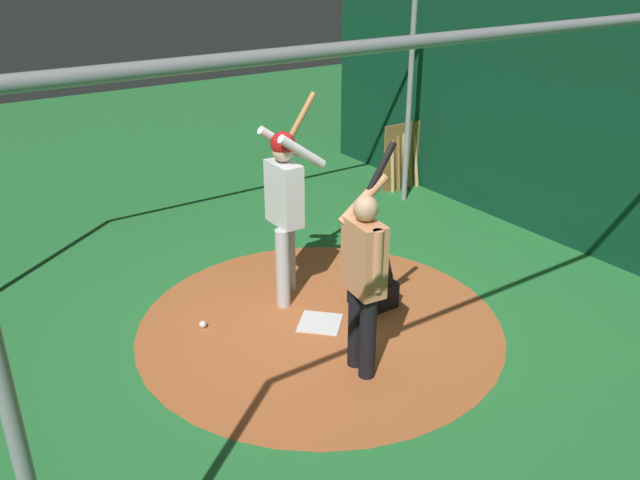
{
  "coord_description": "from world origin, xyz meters",
  "views": [
    {
      "loc": [
        3.24,
        4.75,
        3.57
      ],
      "look_at": [
        0.0,
        0.0,
        0.95
      ],
      "focal_mm": 36.6,
      "sensor_mm": 36.0,
      "label": 1
    }
  ],
  "objects_px": {
    "batter": "(285,199)",
    "bat_rack": "(411,157)",
    "baseball_0": "(203,324)",
    "visitor": "(364,274)",
    "home_plate": "(320,323)",
    "catcher": "(371,275)"
  },
  "relations": [
    {
      "from": "catcher",
      "to": "baseball_0",
      "type": "relative_size",
      "value": 13.08
    },
    {
      "from": "catcher",
      "to": "bat_rack",
      "type": "xyz_separation_m",
      "value": [
        -2.91,
        -2.65,
        0.11
      ]
    },
    {
      "from": "visitor",
      "to": "baseball_0",
      "type": "height_order",
      "value": "visitor"
    },
    {
      "from": "visitor",
      "to": "bat_rack",
      "type": "distance_m",
      "value": 5.11
    },
    {
      "from": "batter",
      "to": "catcher",
      "type": "height_order",
      "value": "batter"
    },
    {
      "from": "batter",
      "to": "bat_rack",
      "type": "distance_m",
      "value": 4.1
    },
    {
      "from": "bat_rack",
      "to": "baseball_0",
      "type": "bearing_deg",
      "value": 23.94
    },
    {
      "from": "baseball_0",
      "to": "bat_rack",
      "type": "bearing_deg",
      "value": -156.06
    },
    {
      "from": "home_plate",
      "to": "batter",
      "type": "bearing_deg",
      "value": -91.93
    },
    {
      "from": "batter",
      "to": "visitor",
      "type": "relative_size",
      "value": 1.06
    },
    {
      "from": "batter",
      "to": "bat_rack",
      "type": "height_order",
      "value": "batter"
    },
    {
      "from": "catcher",
      "to": "bat_rack",
      "type": "height_order",
      "value": "bat_rack"
    },
    {
      "from": "visitor",
      "to": "baseball_0",
      "type": "bearing_deg",
      "value": -51.7
    },
    {
      "from": "home_plate",
      "to": "bat_rack",
      "type": "bearing_deg",
      "value": -143.37
    },
    {
      "from": "visitor",
      "to": "baseball_0",
      "type": "xyz_separation_m",
      "value": [
        0.9,
        -1.47,
        -0.95
      ]
    },
    {
      "from": "home_plate",
      "to": "bat_rack",
      "type": "height_order",
      "value": "bat_rack"
    },
    {
      "from": "batter",
      "to": "catcher",
      "type": "relative_size",
      "value": 2.27
    },
    {
      "from": "batter",
      "to": "baseball_0",
      "type": "distance_m",
      "value": 1.53
    },
    {
      "from": "home_plate",
      "to": "batter",
      "type": "relative_size",
      "value": 0.19
    },
    {
      "from": "catcher",
      "to": "visitor",
      "type": "xyz_separation_m",
      "value": [
        0.77,
        0.85,
        0.61
      ]
    },
    {
      "from": "batter",
      "to": "visitor",
      "type": "distance_m",
      "value": 1.55
    },
    {
      "from": "home_plate",
      "to": "batter",
      "type": "height_order",
      "value": "batter"
    }
  ]
}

